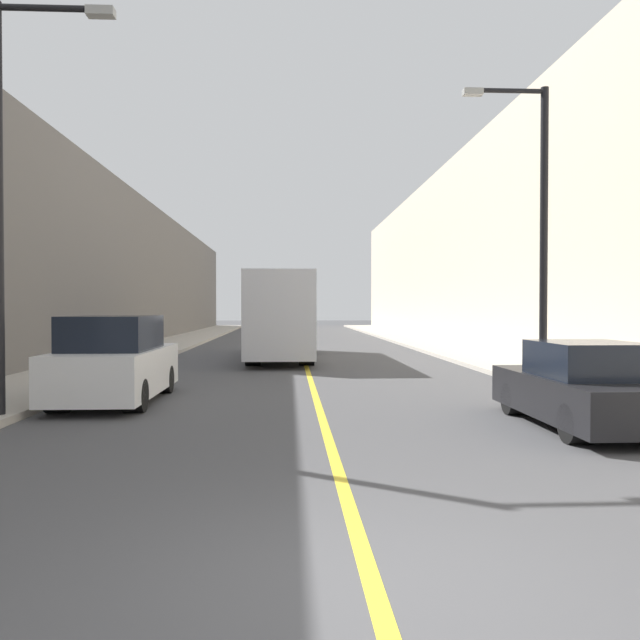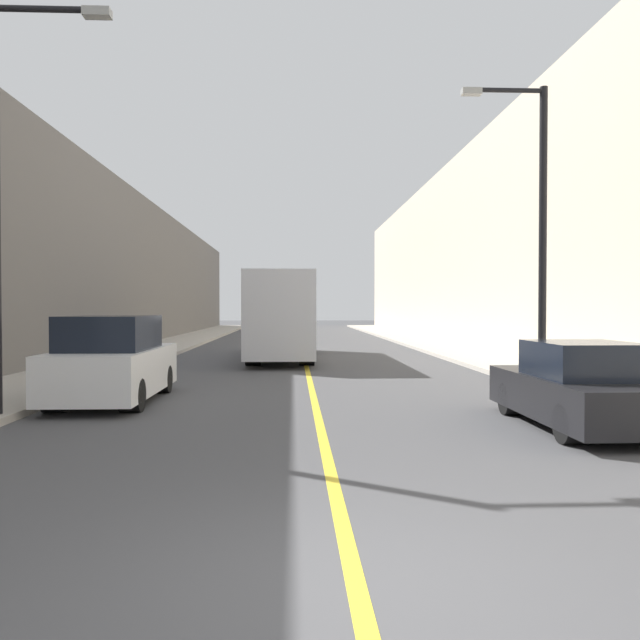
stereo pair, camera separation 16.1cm
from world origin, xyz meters
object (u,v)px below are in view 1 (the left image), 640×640
Objects in this scene: parked_suv_left at (115,363)px; car_right_near at (583,389)px; bus at (281,315)px; street_lamp_right at (537,217)px; street_lamp_left at (7,183)px.

car_right_near is (9.01, -3.36, -0.21)m from parked_suv_left.
street_lamp_right reaches higher than bus.
street_lamp_right is at bearing 76.48° from car_right_near.
car_right_near is 0.56× the size of street_lamp_right.
street_lamp_left is (-1.28, -2.34, 3.50)m from parked_suv_left.
street_lamp_left is (-10.29, 1.02, 3.71)m from car_right_near.
car_right_near is at bearing -103.52° from street_lamp_right.
street_lamp_left is at bearing -160.44° from street_lamp_right.
bus is 1.36× the size of street_lamp_right.
parked_suv_left reaches higher than car_right_near.
parked_suv_left is 1.08× the size of car_right_near.
street_lamp_right reaches higher than parked_suv_left.
car_right_near is (5.48, -15.24, -1.14)m from bus.
street_lamp_left reaches higher than car_right_near.
street_lamp_right is (11.52, 4.09, 0.05)m from street_lamp_left.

